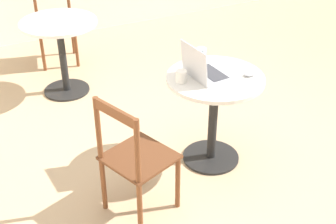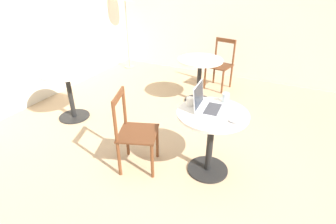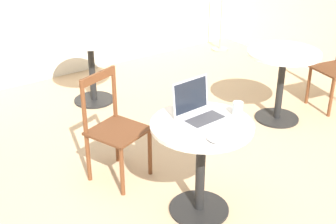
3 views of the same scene
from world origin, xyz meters
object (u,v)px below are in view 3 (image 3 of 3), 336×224
Objects in this scene: cafe_table_near at (201,148)px; cafe_table_mid at (282,70)px; chair_near_back at (114,129)px; laptop at (199,111)px; mouse at (213,139)px; drinking_glass at (238,109)px; mug at (184,103)px; cafe_table_far at (91,55)px.

cafe_table_near and cafe_table_mid have the same top height.
laptop reaches higher than chair_near_back.
cafe_table_near is at bearing -70.33° from chair_near_back.
cafe_table_mid is 7.59× the size of mouse.
laptop reaches higher than mouse.
drinking_glass reaches higher than cafe_table_near.
mug is at bearing 81.00° from cafe_table_near.
cafe_table_near is 2.29m from cafe_table_far.
mouse reaches higher than cafe_table_mid.
cafe_table_far is 6.40× the size of mug.
cafe_table_mid is at bearing 21.86° from laptop.
mug reaches higher than cafe_table_near.
chair_near_back is at bearing 121.96° from mug.
cafe_table_mid is 6.40× the size of mug.
laptop is at bearing 153.59° from drinking_glass.
chair_near_back reaches higher than mouse.
laptop reaches higher than cafe_table_mid.
mouse is (0.18, -1.03, 0.32)m from chair_near_back.
chair_near_back is at bearing 124.37° from drinking_glass.
mouse is at bearing -154.42° from drinking_glass.
chair_near_back reaches higher than cafe_table_far.
cafe_table_near is 2.22× the size of laptop.
cafe_table_far is at bearing 69.66° from chair_near_back.
chair_near_back is (-0.28, 0.79, -0.10)m from cafe_table_near.
laptop is at bearing -65.98° from chair_near_back.
drinking_glass reaches higher than cafe_table_mid.
cafe_table_far is at bearing 83.94° from laptop.
chair_near_back is at bearing 178.16° from cafe_table_mid.
mug is (0.33, -0.52, 0.35)m from chair_near_back.
drinking_glass is at bearing -89.42° from cafe_table_far.
laptop is (-1.62, -0.65, 0.25)m from cafe_table_mid.
cafe_table_far is 2.03m from mug.
mug is at bearing -164.06° from cafe_table_mid.
chair_near_back is 8.84× the size of drinking_glass.
cafe_table_near is at bearing -113.20° from laptop.
mug is (0.04, 0.27, 0.25)m from cafe_table_near.
cafe_table_near is at bearing 66.19° from mouse.
mug is 1.14× the size of drinking_glass.
cafe_table_mid is 1.59m from drinking_glass.
mouse is at bearing -98.42° from cafe_table_far.
laptop is at bearing -158.14° from cafe_table_mid.
cafe_table_mid and cafe_table_far have the same top height.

